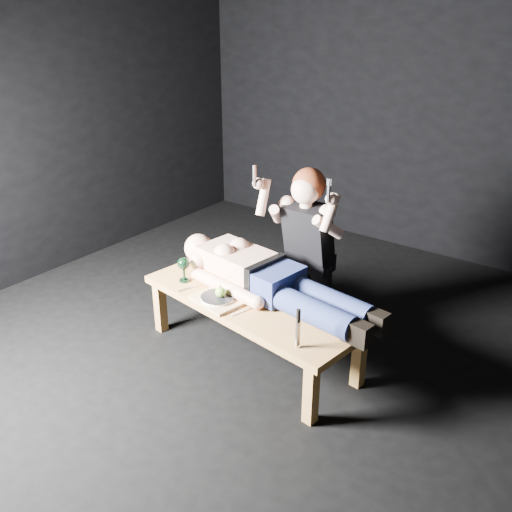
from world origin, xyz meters
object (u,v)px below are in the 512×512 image
Objects in this scene: table at (252,328)px; goblet at (184,270)px; carving_knife at (298,329)px; serving_tray at (218,300)px; kneeling_woman at (313,247)px; lying_man at (272,276)px.

table is 0.63m from goblet.
goblet is 0.73× the size of carving_knife.
carving_knife reaches higher than goblet.
carving_knife reaches higher than serving_tray.
serving_tray is 1.33× the size of carving_knife.
table is 0.74m from kneeling_woman.
table is at bearing 159.54° from carving_knife.
goblet is (-0.62, -0.21, -0.05)m from lying_man.
table is 0.72m from carving_knife.
carving_knife is (0.49, -0.43, -0.02)m from lying_man.
serving_tray is (-0.23, -0.29, -0.13)m from lying_man.
kneeling_woman is 1.01m from carving_knife.
kneeling_woman reaches higher than table.
table is at bearing -110.42° from lying_man.
kneeling_woman is (0.04, 0.47, 0.06)m from lying_man.
lying_man reaches higher than goblet.
lying_man reaches higher than carving_knife.
kneeling_woman is 3.90× the size of serving_tray.
serving_tray is 0.74m from carving_knife.
kneeling_woman is at bearing 124.15° from carving_knife.
kneeling_woman is at bearing 70.60° from serving_tray.
table is 6.42× the size of carving_knife.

